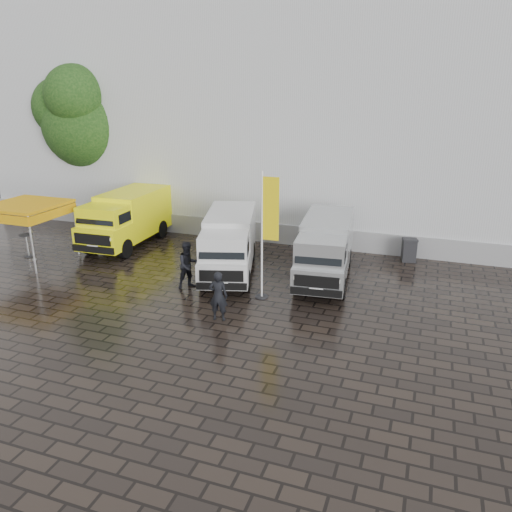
{
  "coord_description": "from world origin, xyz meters",
  "views": [
    {
      "loc": [
        4.99,
        -15.22,
        7.56
      ],
      "look_at": [
        -1.21,
        2.2,
        1.25
      ],
      "focal_mm": 35.0,
      "sensor_mm": 36.0,
      "label": 1
    }
  ],
  "objects_px": {
    "person_front": "(218,296)",
    "person_tent": "(189,265)",
    "canopy_tent": "(26,208)",
    "wheelie_bin": "(409,250)",
    "van_yellow": "(126,220)",
    "van_white": "(229,245)",
    "flagpole": "(267,230)",
    "cocktail_table": "(27,246)",
    "van_silver": "(325,250)"
  },
  "relations": [
    {
      "from": "person_front",
      "to": "person_tent",
      "type": "height_order",
      "value": "person_tent"
    },
    {
      "from": "van_white",
      "to": "cocktail_table",
      "type": "distance_m",
      "value": 9.77
    },
    {
      "from": "cocktail_table",
      "to": "person_front",
      "type": "distance_m",
      "value": 11.49
    },
    {
      "from": "person_front",
      "to": "person_tent",
      "type": "xyz_separation_m",
      "value": [
        -2.26,
        2.26,
        0.06
      ]
    },
    {
      "from": "canopy_tent",
      "to": "person_front",
      "type": "distance_m",
      "value": 11.0
    },
    {
      "from": "van_white",
      "to": "person_tent",
      "type": "xyz_separation_m",
      "value": [
        -0.88,
        -2.02,
        -0.31
      ]
    },
    {
      "from": "flagpole",
      "to": "person_front",
      "type": "relative_size",
      "value": 2.73
    },
    {
      "from": "van_white",
      "to": "cocktail_table",
      "type": "relative_size",
      "value": 5.34
    },
    {
      "from": "cocktail_table",
      "to": "person_tent",
      "type": "height_order",
      "value": "person_tent"
    },
    {
      "from": "cocktail_table",
      "to": "person_tent",
      "type": "bearing_deg",
      "value": -5.59
    },
    {
      "from": "wheelie_bin",
      "to": "person_front",
      "type": "xyz_separation_m",
      "value": [
        -5.71,
        -8.47,
        0.35
      ]
    },
    {
      "from": "flagpole",
      "to": "person_front",
      "type": "bearing_deg",
      "value": -112.12
    },
    {
      "from": "canopy_tent",
      "to": "wheelie_bin",
      "type": "xyz_separation_m",
      "value": [
        16.23,
        5.65,
        -1.93
      ]
    },
    {
      "from": "canopy_tent",
      "to": "wheelie_bin",
      "type": "distance_m",
      "value": 17.29
    },
    {
      "from": "van_yellow",
      "to": "van_white",
      "type": "xyz_separation_m",
      "value": [
        6.32,
        -1.98,
        -0.05
      ]
    },
    {
      "from": "van_silver",
      "to": "wheelie_bin",
      "type": "relative_size",
      "value": 5.42
    },
    {
      "from": "van_yellow",
      "to": "van_white",
      "type": "relative_size",
      "value": 0.98
    },
    {
      "from": "flagpole",
      "to": "person_tent",
      "type": "bearing_deg",
      "value": -179.14
    },
    {
      "from": "van_white",
      "to": "flagpole",
      "type": "bearing_deg",
      "value": -57.24
    },
    {
      "from": "van_yellow",
      "to": "cocktail_table",
      "type": "relative_size",
      "value": 5.22
    },
    {
      "from": "van_white",
      "to": "cocktail_table",
      "type": "height_order",
      "value": "van_white"
    },
    {
      "from": "van_yellow",
      "to": "canopy_tent",
      "type": "bearing_deg",
      "value": -131.38
    },
    {
      "from": "wheelie_bin",
      "to": "person_tent",
      "type": "distance_m",
      "value": 10.11
    },
    {
      "from": "person_tent",
      "to": "wheelie_bin",
      "type": "bearing_deg",
      "value": -13.36
    },
    {
      "from": "van_silver",
      "to": "flagpole",
      "type": "xyz_separation_m",
      "value": [
        -1.63,
        -2.69,
        1.41
      ]
    },
    {
      "from": "flagpole",
      "to": "cocktail_table",
      "type": "bearing_deg",
      "value": 176.12
    },
    {
      "from": "person_tent",
      "to": "van_white",
      "type": "bearing_deg",
      "value": 15.05
    },
    {
      "from": "flagpole",
      "to": "wheelie_bin",
      "type": "relative_size",
      "value": 4.54
    },
    {
      "from": "van_yellow",
      "to": "van_white",
      "type": "bearing_deg",
      "value": -19.36
    },
    {
      "from": "van_silver",
      "to": "wheelie_bin",
      "type": "height_order",
      "value": "van_silver"
    },
    {
      "from": "van_silver",
      "to": "person_tent",
      "type": "xyz_separation_m",
      "value": [
        -4.82,
        -2.73,
        -0.3
      ]
    },
    {
      "from": "person_front",
      "to": "van_white",
      "type": "bearing_deg",
      "value": -81.61
    },
    {
      "from": "van_yellow",
      "to": "wheelie_bin",
      "type": "bearing_deg",
      "value": 7.37
    },
    {
      "from": "canopy_tent",
      "to": "van_silver",
      "type": "bearing_deg",
      "value": 9.45
    },
    {
      "from": "cocktail_table",
      "to": "flagpole",
      "type": "bearing_deg",
      "value": -3.88
    },
    {
      "from": "van_yellow",
      "to": "van_silver",
      "type": "distance_m",
      "value": 10.34
    },
    {
      "from": "canopy_tent",
      "to": "flagpole",
      "type": "bearing_deg",
      "value": -2.54
    },
    {
      "from": "van_yellow",
      "to": "van_silver",
      "type": "height_order",
      "value": "van_yellow"
    },
    {
      "from": "van_white",
      "to": "cocktail_table",
      "type": "bearing_deg",
      "value": 169.96
    },
    {
      "from": "cocktail_table",
      "to": "person_tent",
      "type": "distance_m",
      "value": 8.85
    },
    {
      "from": "van_silver",
      "to": "canopy_tent",
      "type": "height_order",
      "value": "canopy_tent"
    },
    {
      "from": "van_white",
      "to": "wheelie_bin",
      "type": "relative_size",
      "value": 5.47
    },
    {
      "from": "van_silver",
      "to": "van_yellow",
      "type": "bearing_deg",
      "value": 166.9
    },
    {
      "from": "van_silver",
      "to": "person_front",
      "type": "relative_size",
      "value": 3.26
    },
    {
      "from": "flagpole",
      "to": "cocktail_table",
      "type": "height_order",
      "value": "flagpole"
    },
    {
      "from": "person_front",
      "to": "person_tent",
      "type": "relative_size",
      "value": 0.93
    },
    {
      "from": "flagpole",
      "to": "person_front",
      "type": "height_order",
      "value": "flagpole"
    },
    {
      "from": "van_white",
      "to": "person_front",
      "type": "xyz_separation_m",
      "value": [
        1.37,
        -4.27,
        -0.37
      ]
    },
    {
      "from": "van_white",
      "to": "van_silver",
      "type": "height_order",
      "value": "van_white"
    },
    {
      "from": "flagpole",
      "to": "van_white",
      "type": "bearing_deg",
      "value": 139.61
    }
  ]
}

